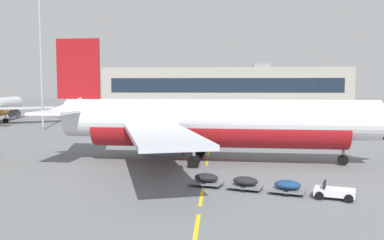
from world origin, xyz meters
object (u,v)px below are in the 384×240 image
airliner_foreground (211,122)px  catering_truck (379,127)px  apron_light_mast_near (40,33)px  baggage_train (266,185)px

airliner_foreground → catering_truck: bearing=40.0°
apron_light_mast_near → airliner_foreground: bearing=-43.9°
catering_truck → baggage_train: bearing=-122.1°
airliner_foreground → apron_light_mast_near: size_ratio=1.32×
airliner_foreground → baggage_train: 12.34m
apron_light_mast_near → catering_truck: bearing=-9.2°
apron_light_mast_near → baggage_train: bearing=-49.7°
baggage_train → airliner_foreground: bearing=110.3°
catering_truck → apron_light_mast_near: bearing=170.8°
airliner_foreground → baggage_train: bearing=-69.7°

